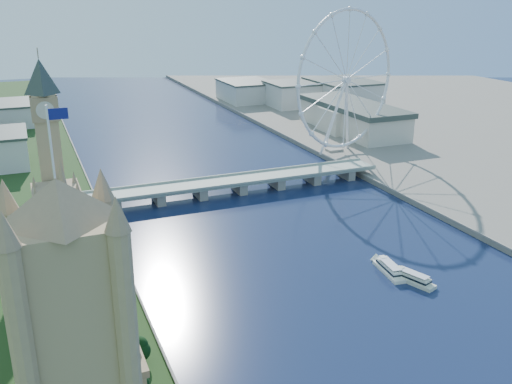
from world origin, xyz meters
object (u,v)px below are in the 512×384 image
victoria_tower (76,353)px  tour_boat_far (412,282)px  london_eye (346,80)px  tour_boat_near (389,273)px

victoria_tower → tour_boat_far: 192.19m
london_eye → tour_boat_far: size_ratio=4.60×
london_eye → tour_boat_near: size_ratio=4.43×
victoria_tower → tour_boat_far: bearing=26.0°
victoria_tower → tour_boat_near: size_ratio=4.00×
victoria_tower → tour_boat_near: victoria_tower is taller
victoria_tower → tour_boat_near: bearing=30.2°
london_eye → tour_boat_far: london_eye is taller
london_eye → tour_boat_near: london_eye is taller
london_eye → tour_boat_far: bearing=-112.2°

